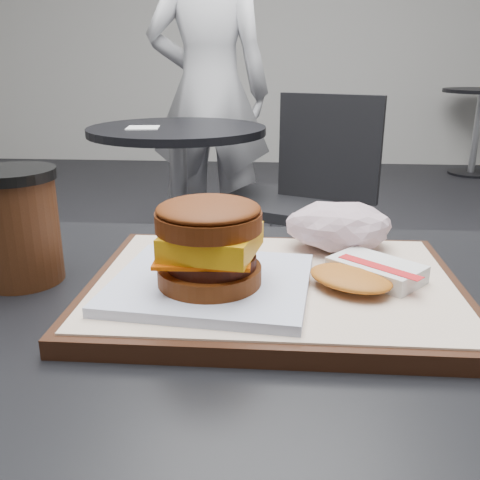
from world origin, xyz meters
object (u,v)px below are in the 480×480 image
Objects in this scene: crumpled_wrapper at (339,226)px; neighbor_table at (179,177)px; customer_table at (220,476)px; hash_brown at (365,273)px; neighbor_chair at (295,191)px; serving_tray at (274,287)px; coffee_cup at (17,222)px; breakfast_sandwich at (210,253)px; patron at (209,92)px.

crumpled_wrapper is 1.59m from neighbor_table.
hash_brown is at bearing 20.11° from customer_table.
neighbor_chair reaches higher than customer_table.
neighbor_table is at bearing 174.35° from neighbor_chair.
neighbor_table is (-0.40, 1.59, -0.23)m from serving_tray.
customer_table is 6.49× the size of crumpled_wrapper.
customer_table is at bearing -132.49° from serving_tray.
coffee_cup reaches higher than crumpled_wrapper.
breakfast_sandwich is at bearing -150.54° from serving_tray.
serving_tray is 0.43× the size of neighbor_chair.
crumpled_wrapper is at bearing -72.31° from neighbor_table.
neighbor_chair reaches higher than hash_brown.
customer_table is 1.69m from neighbor_table.
serving_tray is at bearing 29.46° from breakfast_sandwich.
neighbor_table is at bearing 94.49° from coffee_cup.
coffee_cup is at bearing -167.73° from crumpled_wrapper.
neighbor_chair is (-0.02, 1.55, -0.29)m from hash_brown.
breakfast_sandwich reaches higher than serving_tray.
neighbor_chair is (0.13, 1.58, -0.32)m from breakfast_sandwich.
crumpled_wrapper reaches higher than customer_table.
coffee_cup is (-0.37, 0.03, 0.04)m from hash_brown.
neighbor_chair is at bearing 90.27° from crumpled_wrapper.
customer_table is 1.61m from neighbor_chair.
patron is (-0.30, 2.30, 0.26)m from customer_table.
hash_brown is (0.14, 0.05, 0.22)m from customer_table.
breakfast_sandwich is at bearing -94.67° from neighbor_chair.
serving_tray is 0.09m from hash_brown.
hash_brown is 1.69m from neighbor_table.
hash_brown is 0.15× the size of neighbor_chair.
breakfast_sandwich is at bearing 112.84° from customer_table.
customer_table is 0.26m from hash_brown.
customer_table is 2.11× the size of serving_tray.
patron is (0.05, 0.65, 0.29)m from neighbor_table.
patron is at bearing 92.02° from coffee_cup.
serving_tray reaches higher than customer_table.
breakfast_sandwich is 0.24× the size of neighbor_chair.
patron reaches higher than serving_tray.
coffee_cup is (-0.23, 0.08, 0.25)m from customer_table.
hash_brown is 0.37m from coffee_cup.
customer_table is at bearing -19.31° from coffee_cup.
breakfast_sandwich is at bearing -14.71° from coffee_cup.
patron reaches higher than coffee_cup.
patron is at bearing 86.02° from neighbor_table.
patron is (-0.08, 2.22, 0.01)m from coffee_cup.
customer_table is 0.91× the size of neighbor_chair.
coffee_cup is 1.60m from neighbor_table.
patron is (-0.45, 2.24, 0.04)m from hash_brown.
customer_table reaches higher than neighbor_table.
customer_table is at bearing -159.89° from hash_brown.
neighbor_chair is (0.07, 1.55, -0.27)m from serving_tray.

